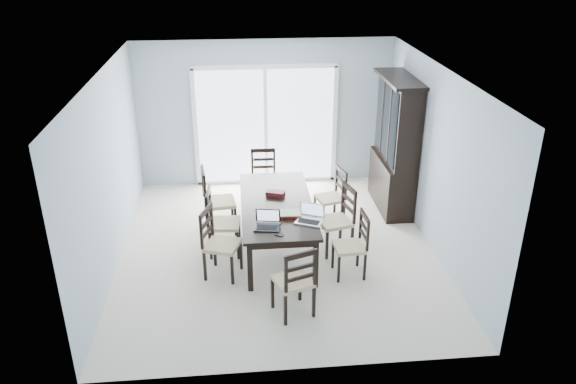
% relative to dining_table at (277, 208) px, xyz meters
% --- Properties ---
extents(floor, '(5.00, 5.00, 0.00)m').
position_rel_dining_table_xyz_m(floor, '(0.00, 0.00, -0.67)').
color(floor, '#EDE7CB').
rests_on(floor, ground).
extents(ceiling, '(5.00, 5.00, 0.00)m').
position_rel_dining_table_xyz_m(ceiling, '(0.00, 0.00, 1.93)').
color(ceiling, white).
rests_on(ceiling, back_wall).
extents(back_wall, '(4.50, 0.02, 2.60)m').
position_rel_dining_table_xyz_m(back_wall, '(0.00, 2.50, 0.63)').
color(back_wall, '#97A8B4').
rests_on(back_wall, floor).
extents(wall_left, '(0.02, 5.00, 2.60)m').
position_rel_dining_table_xyz_m(wall_left, '(-2.25, 0.00, 0.63)').
color(wall_left, '#97A8B4').
rests_on(wall_left, floor).
extents(wall_right, '(0.02, 5.00, 2.60)m').
position_rel_dining_table_xyz_m(wall_right, '(2.25, 0.00, 0.63)').
color(wall_right, '#97A8B4').
rests_on(wall_right, floor).
extents(balcony, '(4.50, 2.00, 0.10)m').
position_rel_dining_table_xyz_m(balcony, '(0.00, 3.50, -0.72)').
color(balcony, gray).
rests_on(balcony, ground).
extents(railing, '(4.50, 0.06, 1.10)m').
position_rel_dining_table_xyz_m(railing, '(0.00, 4.50, -0.12)').
color(railing, '#99999E').
rests_on(railing, balcony).
extents(dining_table, '(1.00, 2.20, 0.75)m').
position_rel_dining_table_xyz_m(dining_table, '(0.00, 0.00, 0.00)').
color(dining_table, black).
rests_on(dining_table, floor).
extents(china_hutch, '(0.50, 1.38, 2.20)m').
position_rel_dining_table_xyz_m(china_hutch, '(2.02, 1.25, 0.40)').
color(china_hutch, black).
rests_on(china_hutch, floor).
extents(sliding_door, '(2.52, 0.05, 2.18)m').
position_rel_dining_table_xyz_m(sliding_door, '(0.00, 2.48, 0.41)').
color(sliding_door, silver).
rests_on(sliding_door, floor).
extents(chair_left_near, '(0.55, 0.54, 1.12)m').
position_rel_dining_table_xyz_m(chair_left_near, '(-0.86, -0.57, -0.08)').
color(chair_left_near, black).
rests_on(chair_left_near, floor).
extents(chair_left_mid, '(0.46, 0.45, 1.13)m').
position_rel_dining_table_xyz_m(chair_left_mid, '(-0.84, 0.00, -0.07)').
color(chair_left_mid, black).
rests_on(chair_left_mid, floor).
extents(chair_left_far, '(0.52, 0.50, 1.20)m').
position_rel_dining_table_xyz_m(chair_left_far, '(-0.92, 0.64, -0.04)').
color(chair_left_far, black).
rests_on(chair_left_far, floor).
extents(chair_right_near, '(0.42, 0.41, 1.04)m').
position_rel_dining_table_xyz_m(chair_right_near, '(1.00, -0.74, -0.13)').
color(chair_right_near, black).
rests_on(chair_right_near, floor).
extents(chair_right_mid, '(0.54, 0.53, 1.15)m').
position_rel_dining_table_xyz_m(chair_right_mid, '(0.91, -0.08, -0.07)').
color(chair_right_mid, black).
rests_on(chair_right_mid, floor).
extents(chair_right_far, '(0.48, 0.47, 1.03)m').
position_rel_dining_table_xyz_m(chair_right_far, '(0.98, 0.79, -0.13)').
color(chair_right_far, black).
rests_on(chair_right_far, floor).
extents(chair_end_near, '(0.53, 0.54, 1.10)m').
position_rel_dining_table_xyz_m(chair_end_near, '(0.11, -1.60, -0.09)').
color(chair_end_near, black).
rests_on(chair_end_near, floor).
extents(chair_end_far, '(0.42, 0.43, 1.09)m').
position_rel_dining_table_xyz_m(chair_end_far, '(-0.10, 1.60, -0.10)').
color(chair_end_far, black).
rests_on(chair_end_far, floor).
extents(laptop_dark, '(0.36, 0.28, 0.22)m').
position_rel_dining_table_xyz_m(laptop_dark, '(-0.18, -0.73, 0.13)').
color(laptop_dark, black).
rests_on(laptop_dark, dining_table).
extents(laptop_silver, '(0.41, 0.36, 0.23)m').
position_rel_dining_table_xyz_m(laptop_silver, '(0.38, -0.62, 0.13)').
color(laptop_silver, silver).
rests_on(laptop_silver, dining_table).
extents(book_stack, '(0.30, 0.24, 0.05)m').
position_rel_dining_table_xyz_m(book_stack, '(0.15, -0.40, 0.10)').
color(book_stack, maroon).
rests_on(book_stack, dining_table).
extents(cell_phone, '(0.12, 0.09, 0.01)m').
position_rel_dining_table_xyz_m(cell_phone, '(-0.04, -0.93, 0.08)').
color(cell_phone, black).
rests_on(cell_phone, dining_table).
extents(game_box, '(0.29, 0.21, 0.07)m').
position_rel_dining_table_xyz_m(game_box, '(0.00, 0.25, 0.11)').
color(game_box, '#480E17').
rests_on(game_box, dining_table).
extents(hot_tub, '(1.90, 1.73, 0.92)m').
position_rel_dining_table_xyz_m(hot_tub, '(-0.32, 3.49, -0.21)').
color(hot_tub, maroon).
rests_on(hot_tub, balcony).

